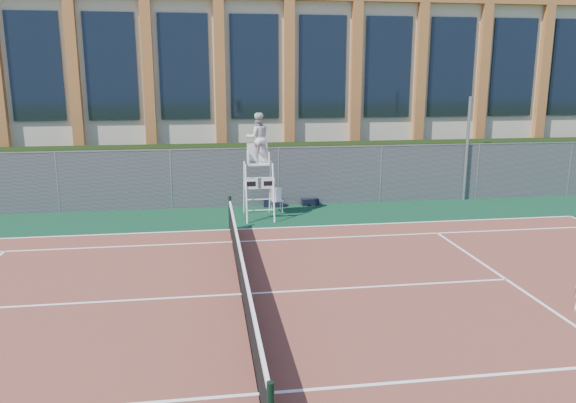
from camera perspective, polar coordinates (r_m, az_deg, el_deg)
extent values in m
plane|color=#233814|center=(12.90, -4.69, -9.48)|extent=(120.00, 120.00, 0.00)
cube|color=#0B321A|center=(13.83, -4.96, -7.91)|extent=(36.00, 20.00, 0.01)
cube|color=brown|center=(12.90, -4.69, -9.40)|extent=(23.77, 10.97, 0.02)
cylinder|color=black|center=(18.07, -5.90, -1.17)|extent=(0.10, 0.10, 1.10)
cube|color=black|center=(12.74, -4.72, -7.56)|extent=(0.03, 11.00, 0.86)
cube|color=white|center=(12.59, -4.76, -5.62)|extent=(0.06, 11.20, 0.07)
cube|color=black|center=(22.26, -6.46, 2.90)|extent=(40.00, 1.40, 2.20)
cube|color=beige|center=(29.95, -7.17, 10.96)|extent=(44.00, 10.00, 8.00)
cube|color=#A86330|center=(30.11, -7.40, 18.78)|extent=(45.00, 10.60, 0.25)
cylinder|color=#9EA0A5|center=(23.16, 17.72, 5.09)|extent=(0.12, 0.12, 4.07)
cylinder|color=white|center=(18.87, -4.25, 0.74)|extent=(0.06, 0.55, 2.00)
cylinder|color=white|center=(18.96, -1.47, 0.82)|extent=(0.06, 0.55, 2.00)
cylinder|color=white|center=(19.88, -4.47, 1.34)|extent=(0.06, 0.55, 2.00)
cylinder|color=white|center=(19.96, -1.82, 1.42)|extent=(0.06, 0.55, 2.00)
cube|color=white|center=(19.24, -3.04, 3.86)|extent=(0.72, 0.62, 0.06)
cube|color=white|center=(19.47, -3.13, 5.03)|extent=(0.72, 0.05, 0.62)
cube|color=white|center=(18.92, -3.77, 1.80)|extent=(0.45, 0.03, 0.35)
cube|color=white|center=(18.97, -2.03, 1.86)|extent=(0.45, 0.03, 0.35)
imported|color=silver|center=(19.18, -3.08, 6.47)|extent=(0.89, 0.74, 1.69)
cube|color=silver|center=(20.34, -1.11, 0.11)|extent=(0.44, 0.44, 0.04)
cube|color=silver|center=(20.46, -1.23, 0.84)|extent=(0.40, 0.08, 0.43)
cylinder|color=silver|center=(20.20, -1.45, -0.62)|extent=(0.03, 0.03, 0.40)
cylinder|color=silver|center=(20.27, -0.56, -0.56)|extent=(0.03, 0.03, 0.40)
cylinder|color=silver|center=(20.51, -1.65, -0.41)|extent=(0.03, 0.03, 0.40)
cylinder|color=silver|center=(20.58, -0.78, -0.36)|extent=(0.03, 0.03, 0.40)
cube|color=black|center=(21.18, -1.48, -0.11)|extent=(0.76, 0.39, 0.31)
cube|color=black|center=(21.42, 2.24, -0.04)|extent=(0.67, 0.35, 0.26)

